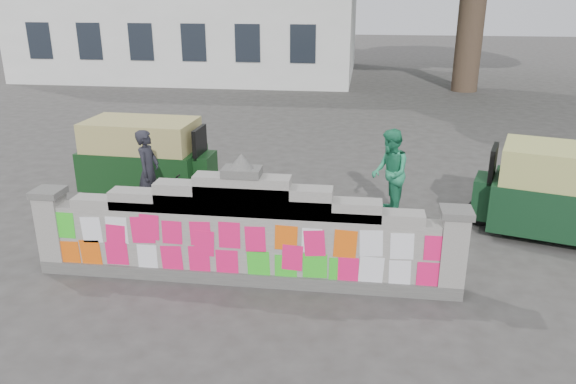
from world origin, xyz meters
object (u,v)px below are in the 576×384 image
object	(u,v)px
cyclist_rider	(150,185)
rickshaw_left	(146,156)
pedestrian	(390,173)
cyclist_bike	(151,201)
rickshaw_right	(566,192)

from	to	relation	value
cyclist_rider	rickshaw_left	world-z (taller)	rickshaw_left
cyclist_rider	rickshaw_left	distance (m)	1.83
cyclist_rider	pedestrian	bearing A→B (deg)	-74.11
cyclist_bike	rickshaw_left	size ratio (longest dim) A/B	0.60
cyclist_rider	rickshaw_left	xyz separation A→B (m)	(-0.71, 1.69, 0.05)
rickshaw_right	rickshaw_left	bearing A→B (deg)	7.40
cyclist_bike	cyclist_rider	bearing A→B (deg)	2.09
rickshaw_left	rickshaw_right	bearing A→B (deg)	-6.43
cyclist_bike	pedestrian	size ratio (longest dim) A/B	1.03
cyclist_bike	rickshaw_right	distance (m)	7.44
pedestrian	rickshaw_left	bearing A→B (deg)	-104.91
cyclist_bike	rickshaw_right	bearing A→B (deg)	-84.75
cyclist_bike	rickshaw_left	bearing A→B (deg)	24.94
pedestrian	cyclist_rider	bearing A→B (deg)	-84.41
cyclist_rider	pedestrian	world-z (taller)	pedestrian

